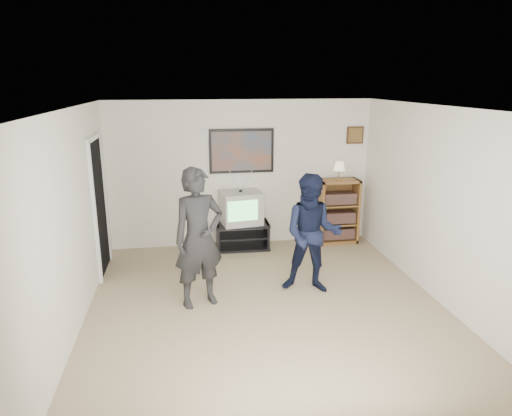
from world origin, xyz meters
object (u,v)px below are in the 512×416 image
object	(u,v)px
crt_television	(241,207)
person_tall	(199,238)
media_stand	(242,235)
bookshelf	(338,211)
person_short	(312,234)

from	to	relation	value
crt_television	person_tall	world-z (taller)	person_tall
media_stand	crt_television	xyz separation A→B (m)	(-0.02, 0.00, 0.50)
crt_television	person_tall	distance (m)	2.10
crt_television	bookshelf	distance (m)	1.74
media_stand	person_short	xyz separation A→B (m)	(0.72, -1.79, 0.59)
person_short	person_tall	bearing A→B (deg)	-156.49
media_stand	person_short	distance (m)	2.02
bookshelf	media_stand	bearing A→B (deg)	-178.33
media_stand	crt_television	size ratio (longest dim) A/B	1.40
crt_television	media_stand	bearing A→B (deg)	-8.11
person_tall	person_short	world-z (taller)	person_tall
media_stand	bookshelf	distance (m)	1.75
media_stand	bookshelf	xyz separation A→B (m)	(1.71, 0.05, 0.34)
person_short	bookshelf	bearing A→B (deg)	79.39
crt_television	person_short	size ratio (longest dim) A/B	0.40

